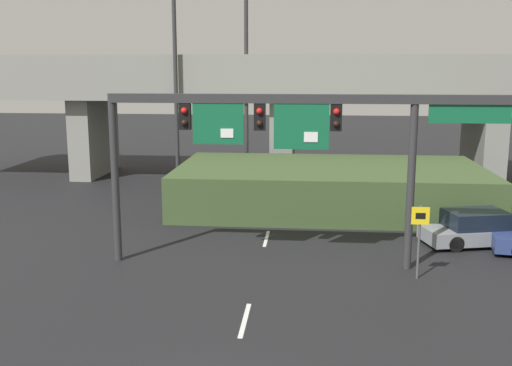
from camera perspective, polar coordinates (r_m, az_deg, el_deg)
lane_markings at (r=25.47m, az=0.99°, el=-5.31°), size 0.14×35.81×0.01m
signal_gantry at (r=21.13m, az=3.03°, el=5.12°), size 14.15×0.44×6.22m
speed_limit_sign at (r=21.05m, az=15.31°, el=-4.47°), size 0.60×0.11×2.58m
highway_light_pole_near at (r=35.90m, az=-0.95°, el=14.32°), size 0.70×0.36×17.72m
highway_light_pole_far at (r=35.86m, az=-7.67°, el=10.06°), size 0.70×0.36×12.51m
overpass_bridge at (r=38.96m, az=2.62°, el=8.54°), size 44.86×7.28×7.88m
grass_embankment at (r=31.03m, az=7.01°, el=-0.36°), size 15.46×8.55×2.18m
parked_sedan_near_right at (r=26.11m, az=20.36°, el=-4.11°), size 4.87×2.89×1.42m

